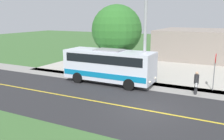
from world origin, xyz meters
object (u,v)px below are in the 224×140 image
at_px(pedestrian_with_bags, 196,82).
at_px(tree_curbside, 117,30).
at_px(shuttle_bus_front, 109,64).
at_px(street_light_pole, 145,29).
at_px(stop_sign, 215,66).

height_order(pedestrian_with_bags, tree_curbside, tree_curbside).
xyz_separation_m(shuttle_bus_front, street_light_pole, (-0.32, 2.96, 3.03)).
xyz_separation_m(pedestrian_with_bags, stop_sign, (-1.47, 1.05, 1.06)).
relative_size(shuttle_bus_front, street_light_pole, 0.92).
xyz_separation_m(stop_sign, street_light_pole, (1.22, -5.17, 2.65)).
distance_m(stop_sign, tree_curbside, 9.20).
distance_m(pedestrian_with_bags, stop_sign, 2.09).
distance_m(street_light_pole, tree_curbside, 4.43).
distance_m(shuttle_bus_front, street_light_pole, 4.25).
bearing_deg(stop_sign, street_light_pole, -76.76).
relative_size(pedestrian_with_bags, stop_sign, 0.59).
bearing_deg(pedestrian_with_bags, street_light_pole, -93.45).
xyz_separation_m(stop_sign, tree_curbside, (-1.30, -8.80, 2.33)).
bearing_deg(pedestrian_with_bags, tree_curbside, -109.63).
distance_m(pedestrian_with_bags, tree_curbside, 8.90).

